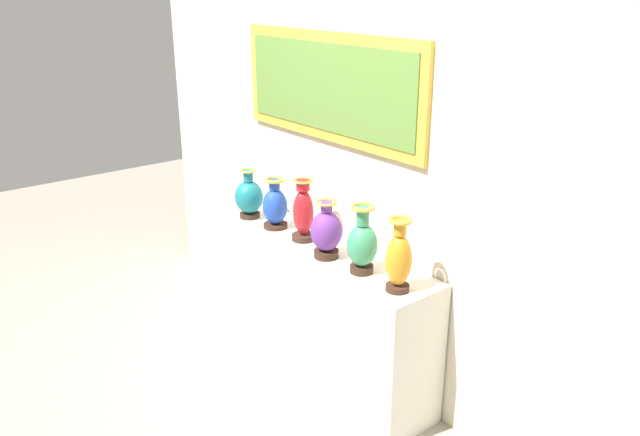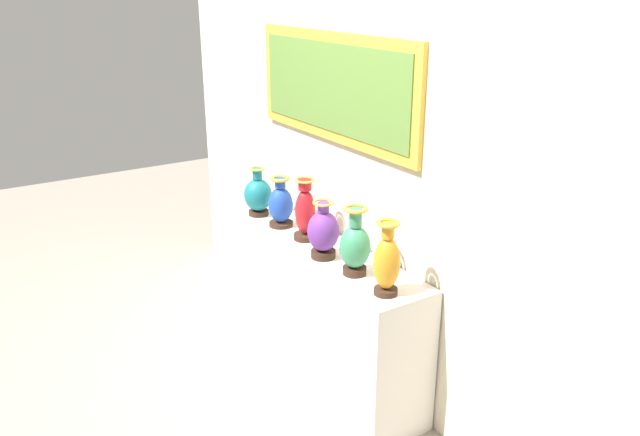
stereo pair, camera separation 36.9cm
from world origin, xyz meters
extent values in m
plane|color=gray|center=(0.00, 0.00, 0.00)|extent=(10.25, 10.25, 0.00)
cube|color=silver|center=(0.00, 0.00, 0.42)|extent=(1.65, 0.41, 0.84)
cube|color=beige|center=(0.00, 0.26, 1.41)|extent=(4.25, 0.10, 2.83)
cube|color=gold|center=(-0.17, 0.20, 1.74)|extent=(1.56, 0.03, 0.62)
cube|color=#5C8438|center=(-0.17, 0.18, 1.74)|extent=(1.44, 0.01, 0.50)
cylinder|color=#382319|center=(-0.67, -0.05, 0.86)|extent=(0.13, 0.13, 0.03)
ellipsoid|color=#19727A|center=(-0.67, -0.05, 0.98)|extent=(0.18, 0.18, 0.22)
cylinder|color=#19727A|center=(-0.67, -0.05, 1.13)|extent=(0.06, 0.06, 0.07)
torus|color=gold|center=(-0.67, -0.05, 1.16)|extent=(0.10, 0.10, 0.01)
cylinder|color=#382319|center=(-0.42, -0.03, 0.86)|extent=(0.15, 0.15, 0.03)
ellipsoid|color=#1E47B2|center=(-0.42, -0.03, 0.98)|extent=(0.16, 0.16, 0.23)
cylinder|color=#1E47B2|center=(-0.42, -0.03, 1.13)|extent=(0.07, 0.07, 0.06)
torus|color=gold|center=(-0.42, -0.03, 1.16)|extent=(0.13, 0.13, 0.02)
cylinder|color=#382319|center=(-0.14, -0.01, 0.86)|extent=(0.14, 0.14, 0.03)
ellipsoid|color=red|center=(-0.14, -0.01, 1.02)|extent=(0.12, 0.12, 0.28)
cylinder|color=red|center=(-0.14, -0.01, 1.19)|extent=(0.08, 0.08, 0.06)
torus|color=gold|center=(-0.14, -0.01, 1.22)|extent=(0.12, 0.12, 0.01)
cylinder|color=#382319|center=(0.14, -0.07, 0.87)|extent=(0.14, 0.14, 0.04)
ellipsoid|color=#6B3393|center=(0.14, -0.07, 1.00)|extent=(0.18, 0.18, 0.23)
cylinder|color=#6B3393|center=(0.14, -0.07, 1.14)|extent=(0.06, 0.06, 0.05)
torus|color=gold|center=(0.14, -0.07, 1.17)|extent=(0.12, 0.12, 0.01)
cylinder|color=#382319|center=(0.42, -0.05, 0.86)|extent=(0.13, 0.13, 0.04)
ellipsoid|color=#388C60|center=(0.42, -0.05, 1.00)|extent=(0.17, 0.17, 0.23)
cylinder|color=#388C60|center=(0.42, -0.05, 1.16)|extent=(0.07, 0.07, 0.10)
torus|color=gold|center=(0.42, -0.05, 1.21)|extent=(0.13, 0.13, 0.02)
cylinder|color=#382319|center=(0.69, -0.05, 0.86)|extent=(0.12, 0.12, 0.03)
ellipsoid|color=orange|center=(0.69, -0.05, 1.01)|extent=(0.13, 0.13, 0.27)
cylinder|color=orange|center=(0.69, -0.05, 1.18)|extent=(0.06, 0.06, 0.08)
torus|color=gold|center=(0.69, -0.05, 1.22)|extent=(0.12, 0.12, 0.02)
camera|label=1|loc=(2.69, -2.17, 2.32)|focal=35.85mm
camera|label=2|loc=(2.91, -1.87, 2.32)|focal=35.85mm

